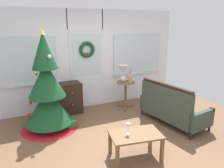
{
  "coord_description": "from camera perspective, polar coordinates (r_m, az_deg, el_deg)",
  "views": [
    {
      "loc": [
        -1.72,
        -3.34,
        2.19
      ],
      "look_at": [
        0.05,
        0.55,
        1.0
      ],
      "focal_mm": 34.8,
      "sensor_mm": 36.0,
      "label": 1
    }
  ],
  "objects": [
    {
      "name": "wine_glass",
      "position": [
        3.61,
        4.25,
        -10.96
      ],
      "size": [
        0.08,
        0.08,
        0.2
      ],
      "color": "silver",
      "rests_on": "coffee_table"
    },
    {
      "name": "ground_plane",
      "position": [
        4.35,
        2.48,
        -14.7
      ],
      "size": [
        6.76,
        6.76,
        0.0
      ],
      "primitive_type": "plane",
      "color": "brown"
    },
    {
      "name": "flower_vase",
      "position": [
        5.67,
        4.82,
        1.64
      ],
      "size": [
        0.11,
        0.1,
        0.35
      ],
      "color": "tan",
      "rests_on": "side_table"
    },
    {
      "name": "coffee_table",
      "position": [
        3.72,
        6.21,
        -13.77
      ],
      "size": [
        0.91,
        0.65,
        0.44
      ],
      "color": "brown",
      "rests_on": "ground"
    },
    {
      "name": "gift_box",
      "position": [
        4.87,
        -10.61,
        -10.26
      ],
      "size": [
        0.18,
        0.16,
        0.18
      ],
      "primitive_type": "cube",
      "color": "#266633",
      "rests_on": "ground"
    },
    {
      "name": "dresser_cabinet",
      "position": [
        5.53,
        -12.76,
        -3.84
      ],
      "size": [
        0.92,
        0.47,
        0.78
      ],
      "color": "black",
      "rests_on": "ground"
    },
    {
      "name": "christmas_tree",
      "position": [
        4.72,
        -16.63,
        -2.46
      ],
      "size": [
        1.21,
        1.21,
        2.11
      ],
      "color": "#4C331E",
      "rests_on": "ground"
    },
    {
      "name": "settee_sofa",
      "position": [
        5.05,
        15.1,
        -6.06
      ],
      "size": [
        0.93,
        1.65,
        0.96
      ],
      "color": "black",
      "rests_on": "ground"
    },
    {
      "name": "table_lamp",
      "position": [
        5.64,
        2.95,
        3.36
      ],
      "size": [
        0.28,
        0.28,
        0.44
      ],
      "color": "silver",
      "rests_on": "side_table"
    },
    {
      "name": "side_table",
      "position": [
        5.76,
        3.59,
        -1.47
      ],
      "size": [
        0.5,
        0.48,
        0.71
      ],
      "color": "brown",
      "rests_on": "ground"
    },
    {
      "name": "back_wall_with_door",
      "position": [
        5.76,
        -6.81,
        6.4
      ],
      "size": [
        5.2,
        0.19,
        2.55
      ],
      "color": "white",
      "rests_on": "ground"
    }
  ]
}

